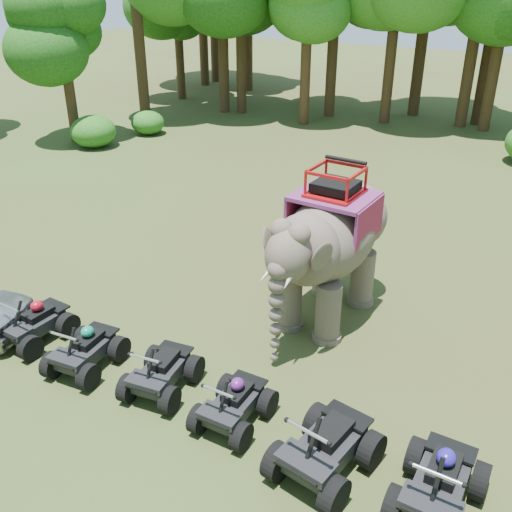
{
  "coord_description": "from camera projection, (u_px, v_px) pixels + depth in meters",
  "views": [
    {
      "loc": [
        5.92,
        -8.51,
        7.68
      ],
      "look_at": [
        0.0,
        1.2,
        1.9
      ],
      "focal_mm": 40.0,
      "sensor_mm": 36.0,
      "label": 1
    }
  ],
  "objects": [
    {
      "name": "atv_2",
      "position": [
        161.0,
        366.0,
        11.34
      ],
      "size": [
        1.4,
        1.76,
        1.18
      ],
      "primitive_type": null,
      "rotation": [
        0.0,
        0.0,
        0.16
      ],
      "color": "black",
      "rests_on": "ground"
    },
    {
      "name": "tree_27",
      "position": [
        306.0,
        46.0,
        29.43
      ],
      "size": [
        5.62,
        5.62,
        8.03
      ],
      "primitive_type": null,
      "color": "#195114",
      "rests_on": "ground"
    },
    {
      "name": "tree_0",
      "position": [
        492.0,
        32.0,
        29.14
      ],
      "size": [
        6.61,
        6.61,
        9.44
      ],
      "primitive_type": null,
      "color": "#195114",
      "rests_on": "ground"
    },
    {
      "name": "tree_28",
      "position": [
        392.0,
        38.0,
        29.56
      ],
      "size": [
        6.15,
        6.15,
        8.79
      ],
      "primitive_type": null,
      "color": "#195114",
      "rests_on": "ground"
    },
    {
      "name": "tree_39",
      "position": [
        425.0,
        13.0,
        30.72
      ],
      "size": [
        7.62,
        7.62,
        10.89
      ],
      "primitive_type": null,
      "color": "#195114",
      "rests_on": "ground"
    },
    {
      "name": "tree_37",
      "position": [
        476.0,
        27.0,
        28.5
      ],
      "size": [
        7.01,
        7.01,
        10.02
      ],
      "primitive_type": null,
      "color": "#195114",
      "rests_on": "ground"
    },
    {
      "name": "tree_36",
      "position": [
        334.0,
        27.0,
        30.81
      ],
      "size": [
        6.72,
        6.72,
        9.6
      ],
      "primitive_type": null,
      "color": "#195114",
      "rests_on": "ground"
    },
    {
      "name": "tree_25",
      "position": [
        138.0,
        29.0,
        29.94
      ],
      "size": [
        6.65,
        6.65,
        9.5
      ],
      "primitive_type": null,
      "color": "#195114",
      "rests_on": "ground"
    },
    {
      "name": "tree_42",
      "position": [
        202.0,
        4.0,
        39.11
      ],
      "size": [
        7.53,
        7.53,
        10.75
      ],
      "primitive_type": null,
      "color": "#195114",
      "rests_on": "ground"
    },
    {
      "name": "tree_41",
      "position": [
        306.0,
        39.0,
        34.44
      ],
      "size": [
        5.3,
        5.3,
        7.57
      ],
      "primitive_type": null,
      "color": "#195114",
      "rests_on": "ground"
    },
    {
      "name": "tree_33",
      "position": [
        179.0,
        37.0,
        35.57
      ],
      "size": [
        5.26,
        5.26,
        7.51
      ],
      "primitive_type": null,
      "color": "#195114",
      "rests_on": "ground"
    },
    {
      "name": "tree_34",
      "position": [
        213.0,
        7.0,
        40.48
      ],
      "size": [
        7.22,
        7.22,
        10.32
      ],
      "primitive_type": null,
      "color": "#195114",
      "rests_on": "ground"
    },
    {
      "name": "atv_5",
      "position": [
        441.0,
        477.0,
        8.77
      ],
      "size": [
        1.32,
        1.8,
        1.32
      ],
      "primitive_type": null,
      "rotation": [
        0.0,
        0.0,
        0.02
      ],
      "color": "black",
      "rests_on": "ground"
    },
    {
      "name": "ground",
      "position": [
        228.0,
        353.0,
        12.7
      ],
      "size": [
        110.0,
        110.0,
        0.0
      ],
      "primitive_type": "plane",
      "color": "#47381E",
      "rests_on": "ground"
    },
    {
      "name": "atv_1",
      "position": [
        85.0,
        345.0,
        11.96
      ],
      "size": [
        1.35,
        1.72,
        1.18
      ],
      "primitive_type": null,
      "rotation": [
        0.0,
        0.0,
        0.12
      ],
      "color": "black",
      "rests_on": "ground"
    },
    {
      "name": "atv_4",
      "position": [
        326.0,
        440.0,
        9.43
      ],
      "size": [
        1.59,
        2.02,
        1.38
      ],
      "primitive_type": null,
      "rotation": [
        0.0,
        0.0,
        -0.13
      ],
      "color": "black",
      "rests_on": "ground"
    },
    {
      "name": "tree_35",
      "position": [
        500.0,
        37.0,
        27.9
      ],
      "size": [
        6.45,
        6.45,
        9.22
      ],
      "primitive_type": null,
      "color": "#195114",
      "rests_on": "ground"
    },
    {
      "name": "atv_0",
      "position": [
        33.0,
        318.0,
        12.86
      ],
      "size": [
        1.2,
        1.63,
        1.2
      ],
      "primitive_type": null,
      "rotation": [
        0.0,
        0.0,
        -0.02
      ],
      "color": "black",
      "rests_on": "ground"
    },
    {
      "name": "elephant",
      "position": [
        330.0,
        244.0,
        13.27
      ],
      "size": [
        2.13,
        4.6,
        3.82
      ],
      "primitive_type": null,
      "rotation": [
        0.0,
        0.0,
        -0.03
      ],
      "color": "brown",
      "rests_on": "ground"
    },
    {
      "name": "tree_32",
      "position": [
        243.0,
        24.0,
        39.49
      ],
      "size": [
        5.76,
        5.76,
        8.23
      ],
      "primitive_type": null,
      "color": "#195114",
      "rests_on": "ground"
    },
    {
      "name": "tree_31",
      "position": [
        249.0,
        36.0,
        38.23
      ],
      "size": [
        4.95,
        4.95,
        7.07
      ],
      "primitive_type": null,
      "color": "#195114",
      "rests_on": "ground"
    },
    {
      "name": "atv_3",
      "position": [
        234.0,
        399.0,
        10.51
      ],
      "size": [
        1.18,
        1.58,
        1.14
      ],
      "primitive_type": null,
      "rotation": [
        0.0,
        0.0,
        0.04
      ],
      "color": "black",
      "rests_on": "ground"
    },
    {
      "name": "tree_26",
      "position": [
        223.0,
        27.0,
        31.75
      ],
      "size": [
        6.54,
        6.54,
        9.34
      ],
      "primitive_type": null,
      "color": "#195114",
      "rests_on": "ground"
    },
    {
      "name": "tree_24",
      "position": [
        67.0,
        72.0,
        26.69
      ],
      "size": [
        4.6,
        4.6,
        6.57
      ],
      "primitive_type": null,
      "color": "#195114",
      "rests_on": "ground"
    },
    {
      "name": "tree_30",
      "position": [
        241.0,
        33.0,
        31.73
      ],
      "size": [
        6.16,
        6.16,
        8.8
      ],
      "primitive_type": null,
      "color": "#195114",
      "rests_on": "ground"
    }
  ]
}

